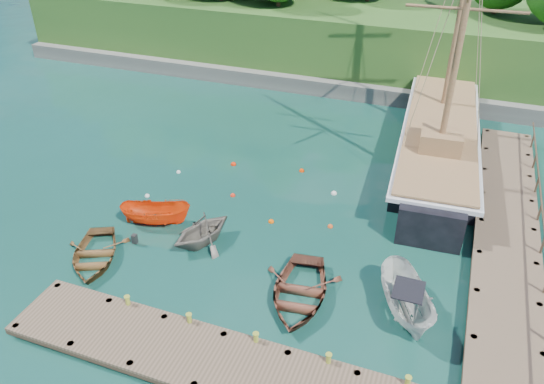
{
  "coord_description": "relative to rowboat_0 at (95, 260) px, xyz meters",
  "views": [
    {
      "loc": [
        7.76,
        -18.73,
        17.04
      ],
      "look_at": [
        -0.55,
        3.57,
        2.0
      ],
      "focal_mm": 35.0,
      "sensor_mm": 36.0,
      "label": 1
    }
  ],
  "objects": [
    {
      "name": "ground",
      "position": [
        7.72,
        2.54,
        0.0
      ],
      "size": [
        160.0,
        160.0,
        0.0
      ],
      "primitive_type": "plane",
      "color": "#0E3126",
      "rests_on": "ground"
    },
    {
      "name": "dock_near",
      "position": [
        9.72,
        -3.96,
        0.43
      ],
      "size": [
        20.0,
        3.2,
        1.1
      ],
      "color": "#4C3E2F",
      "rests_on": "ground"
    },
    {
      "name": "dock_east",
      "position": [
        19.22,
        9.54,
        0.43
      ],
      "size": [
        3.2,
        24.0,
        1.1
      ],
      "color": "#4C3E2F",
      "rests_on": "ground"
    },
    {
      "name": "bollard_0",
      "position": [
        3.72,
        -2.56,
        0.0
      ],
      "size": [
        0.26,
        0.26,
        0.45
      ],
      "primitive_type": "cylinder",
      "color": "olive",
      "rests_on": "ground"
    },
    {
      "name": "bollard_1",
      "position": [
        6.72,
        -2.56,
        0.0
      ],
      "size": [
        0.26,
        0.26,
        0.45
      ],
      "primitive_type": "cylinder",
      "color": "olive",
      "rests_on": "ground"
    },
    {
      "name": "bollard_2",
      "position": [
        9.72,
        -2.56,
        0.0
      ],
      "size": [
        0.26,
        0.26,
        0.45
      ],
      "primitive_type": "cylinder",
      "color": "olive",
      "rests_on": "ground"
    },
    {
      "name": "bollard_3",
      "position": [
        12.72,
        -2.56,
        0.0
      ],
      "size": [
        0.26,
        0.26,
        0.45
      ],
      "primitive_type": "cylinder",
      "color": "olive",
      "rests_on": "ground"
    },
    {
      "name": "rowboat_0",
      "position": [
        0.0,
        0.0,
        0.0
      ],
      "size": [
        4.73,
        5.33,
        0.91
      ],
      "primitive_type": "imported",
      "rotation": [
        0.0,
        0.0,
        0.45
      ],
      "color": "brown",
      "rests_on": "ground"
    },
    {
      "name": "rowboat_1",
      "position": [
        4.4,
        3.17,
        0.0
      ],
      "size": [
        4.19,
        4.44,
        1.86
      ],
      "primitive_type": "imported",
      "rotation": [
        0.0,
        0.0,
        -0.41
      ],
      "color": "#6A6358",
      "rests_on": "ground"
    },
    {
      "name": "rowboat_2",
      "position": [
        10.4,
        0.94,
        0.0
      ],
      "size": [
        4.32,
        5.57,
        1.06
      ],
      "primitive_type": "imported",
      "rotation": [
        0.0,
        0.0,
        0.14
      ],
      "color": "brown",
      "rests_on": "ground"
    },
    {
      "name": "motorboat_orange",
      "position": [
        1.28,
        3.83,
        0.0
      ],
      "size": [
        4.14,
        2.49,
        1.5
      ],
      "primitive_type": "imported",
      "rotation": [
        0.0,
        0.0,
        1.85
      ],
      "color": "#F1410B",
      "rests_on": "ground"
    },
    {
      "name": "cabin_boat_white",
      "position": [
        15.07,
        1.68,
        0.0
      ],
      "size": [
        3.58,
        5.06,
        1.83
      ],
      "primitive_type": "imported",
      "rotation": [
        0.0,
        0.0,
        0.43
      ],
      "color": "silver",
      "rests_on": "ground"
    },
    {
      "name": "schooner",
      "position": [
        14.86,
        16.77,
        1.07
      ],
      "size": [
        5.85,
        26.56,
        19.28
      ],
      "rotation": [
        0.0,
        0.0,
        0.06
      ],
      "color": "black",
      "rests_on": "ground"
    },
    {
      "name": "mooring_buoy_0",
      "position": [
        -0.72,
        6.04,
        0.0
      ],
      "size": [
        0.29,
        0.29,
        0.29
      ],
      "primitive_type": "sphere",
      "color": "silver",
      "rests_on": "ground"
    },
    {
      "name": "mooring_buoy_1",
      "position": [
        4.04,
        7.86,
        0.0
      ],
      "size": [
        0.31,
        0.31,
        0.31
      ],
      "primitive_type": "sphere",
      "color": "red",
      "rests_on": "ground"
    },
    {
      "name": "mooring_buoy_2",
      "position": [
        7.12,
        6.15,
        0.0
      ],
      "size": [
        0.32,
        0.32,
        0.32
      ],
      "primitive_type": "sphere",
      "color": "#F15100",
      "rests_on": "ground"
    },
    {
      "name": "mooring_buoy_3",
      "position": [
        9.62,
        10.17,
        0.0
      ],
      "size": [
        0.36,
        0.36,
        0.36
      ],
      "primitive_type": "sphere",
      "color": "silver",
      "rests_on": "ground"
    },
    {
      "name": "mooring_buoy_4",
      "position": [
        2.54,
        11.33,
        0.0
      ],
      "size": [
        0.36,
        0.36,
        0.36
      ],
      "primitive_type": "sphere",
      "color": "red",
      "rests_on": "ground"
    },
    {
      "name": "mooring_buoy_5",
      "position": [
        6.99,
        12.09,
        0.0
      ],
      "size": [
        0.33,
        0.33,
        0.33
      ],
      "primitive_type": "sphere",
      "color": "#E33300",
      "rests_on": "ground"
    },
    {
      "name": "mooring_buoy_6",
      "position": [
        -0.35,
        9.18,
        0.0
      ],
      "size": [
        0.27,
        0.27,
        0.27
      ],
      "primitive_type": "sphere",
      "color": "silver",
      "rests_on": "ground"
    },
    {
      "name": "mooring_buoy_7",
      "position": [
        10.3,
        6.84,
        0.0
      ],
      "size": [
        0.3,
        0.3,
        0.3
      ],
      "primitive_type": "sphere",
      "color": "#D34A18",
      "rests_on": "ground"
    }
  ]
}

